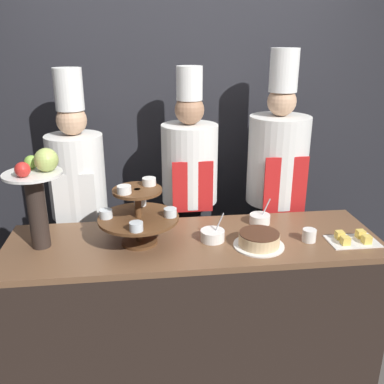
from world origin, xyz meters
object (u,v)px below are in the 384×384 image
Objects in this scene: tiered_stand at (138,213)px; serving_bowl_near at (213,235)px; chef_left at (79,196)px; chef_center_left at (190,189)px; cake_round at (259,240)px; chef_center_right at (276,182)px; cup_white at (309,235)px; serving_bowl_far at (260,219)px; fruit_pedestal at (38,189)px; cake_square_tray at (353,239)px.

tiered_stand reaches higher than serving_bowl_near.
chef_center_left reaches higher than chef_left.
chef_center_right reaches higher than cake_round.
serving_bowl_far is at bearing 128.07° from cup_white.
fruit_pedestal reaches higher than tiered_stand.
chef_left is at bearing 159.94° from serving_bowl_far.
serving_bowl_near is (-0.24, 0.10, -0.01)m from cake_round.
chef_center_right is at bearing -0.00° from chef_left.
chef_center_right is at bearing 47.70° from serving_bowl_near.
serving_bowl_near is at bearing 157.19° from cake_round.
chef_center_right is at bearing 31.66° from tiered_stand.
serving_bowl_far is at bearing 73.68° from cake_round.
tiered_stand reaches higher than cake_round.
serving_bowl_near is 0.82m from chef_center_right.
serving_bowl_near is 0.61m from chef_center_left.
cake_square_tray is at bearing -72.77° from chef_center_right.
cake_round is at bearing -6.99° from fruit_pedestal.
chef_left is at bearing -180.00° from chef_center_left.
serving_bowl_near is (0.92, -0.04, -0.30)m from fruit_pedestal.
serving_bowl_far is at bearing -118.67° from chef_center_right.
serving_bowl_near is at bearing -2.06° from tiered_stand.
tiered_stand is at bearing -56.08° from chef_left.
cake_round is at bearing -22.81° from serving_bowl_near.
chef_center_right reaches higher than chef_left.
chef_center_right reaches higher than fruit_pedestal.
fruit_pedestal is 0.28× the size of chef_center_right.
tiered_stand is 0.24× the size of chef_center_left.
chef_left is (-0.80, 0.60, 0.04)m from serving_bowl_near.
chef_center_left is at bearing 0.00° from chef_left.
chef_left is (-1.57, 0.71, 0.06)m from cake_square_tray.
serving_bowl_far is (0.73, 0.18, -0.15)m from tiered_stand.
chef_center_left reaches higher than serving_bowl_near.
tiered_stand is 1.58× the size of cake_round.
fruit_pedestal is at bearing -146.85° from chef_center_left.
serving_bowl_far is 0.09× the size of chef_left.
chef_center_left reaches higher than fruit_pedestal.
chef_center_right is at bearing 61.33° from serving_bowl_far.
chef_left is (-1.12, 0.41, 0.04)m from serving_bowl_far.
serving_bowl_near is (-0.77, 0.11, 0.01)m from cake_square_tray.
cake_round reaches higher than cake_square_tray.
serving_bowl_far is 0.56m from chef_center_left.
tiered_stand is at bearing 174.63° from cup_white.
chef_center_left is at bearing 33.15° from fruit_pedestal.
chef_center_left is (0.74, 0.00, 0.02)m from chef_left.
tiered_stand is 0.67m from cake_round.
cake_round is 1.02× the size of cake_square_tray.
cake_round is 0.76m from chef_center_left.
serving_bowl_near reaches higher than cake_square_tray.
chef_center_left is at bearing 59.50° from tiered_stand.
cake_round is (0.64, -0.11, -0.14)m from tiered_stand.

